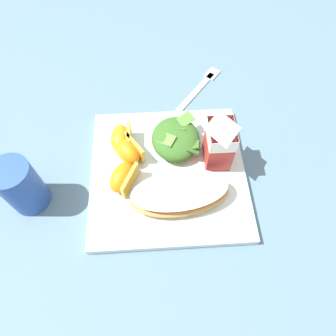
# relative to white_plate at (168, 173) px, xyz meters

# --- Properties ---
(ground) EXTENTS (3.00, 3.00, 0.00)m
(ground) POSITION_rel_white_plate_xyz_m (0.00, 0.00, -0.01)
(ground) COLOR slate
(white_plate) EXTENTS (0.28, 0.28, 0.02)m
(white_plate) POSITION_rel_white_plate_xyz_m (0.00, 0.00, 0.00)
(white_plate) COLOR silver
(white_plate) RESTS_ON ground
(cheesy_pizza_bread) EXTENTS (0.10, 0.18, 0.04)m
(cheesy_pizza_bread) POSITION_rel_white_plate_xyz_m (0.06, 0.02, 0.03)
(cheesy_pizza_bread) COLOR tan
(cheesy_pizza_bread) RESTS_ON white_plate
(green_salad_pile) EXTENTS (0.10, 0.09, 0.04)m
(green_salad_pile) POSITION_rel_white_plate_xyz_m (-0.06, 0.02, 0.03)
(green_salad_pile) COLOR #336023
(green_salad_pile) RESTS_ON white_plate
(milk_carton) EXTENTS (0.06, 0.05, 0.11)m
(milk_carton) POSITION_rel_white_plate_xyz_m (-0.02, 0.09, 0.07)
(milk_carton) COLOR #B7332D
(milk_carton) RESTS_ON white_plate
(orange_wedge_front) EXTENTS (0.06, 0.04, 0.04)m
(orange_wedge_front) POSITION_rel_white_plate_xyz_m (-0.06, -0.08, 0.03)
(orange_wedge_front) COLOR orange
(orange_wedge_front) RESTS_ON white_plate
(orange_wedge_middle) EXTENTS (0.07, 0.06, 0.04)m
(orange_wedge_middle) POSITION_rel_white_plate_xyz_m (-0.03, -0.07, 0.03)
(orange_wedge_middle) COLOR orange
(orange_wedge_middle) RESTS_ON white_plate
(orange_wedge_rear) EXTENTS (0.07, 0.06, 0.04)m
(orange_wedge_rear) POSITION_rel_white_plate_xyz_m (0.02, -0.08, 0.03)
(orange_wedge_rear) COLOR orange
(orange_wedge_rear) RESTS_ON white_plate
(metal_fork) EXTENTS (0.16, 0.13, 0.01)m
(metal_fork) POSITION_rel_white_plate_xyz_m (-0.21, 0.08, -0.01)
(metal_fork) COLOR silver
(metal_fork) RESTS_ON ground
(drinking_blue_cup) EXTENTS (0.06, 0.06, 0.10)m
(drinking_blue_cup) POSITION_rel_white_plate_xyz_m (0.04, -0.24, 0.04)
(drinking_blue_cup) COLOR #284CA3
(drinking_blue_cup) RESTS_ON ground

